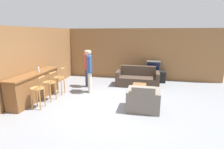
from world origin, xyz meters
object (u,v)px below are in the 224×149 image
person_by_window (87,66)px  bar_chair_far (59,80)px  armchair_near (143,101)px  bar_chair_mid (50,85)px  bar_chair_near (38,91)px  couch_far (138,79)px  bottle (38,69)px  tv_unit (153,76)px  book_on_table (136,88)px  tv (153,66)px  person_by_counter (89,69)px  coffee_table (139,88)px

person_by_window → bar_chair_far: bearing=-123.1°
armchair_near → bar_chair_mid: bearing=177.7°
armchair_near → bar_chair_near: bearing=-170.5°
couch_far → bottle: (-3.46, -2.33, 0.79)m
bar_chair_mid → bar_chair_far: 0.70m
armchair_near → bar_chair_far: bearing=165.8°
armchair_near → tv_unit: 3.48m
book_on_table → tv_unit: bearing=75.8°
bar_chair_mid → book_on_table: bearing=15.8°
bar_chair_mid → armchair_near: (3.30, -0.13, -0.28)m
bar_chair_near → armchair_near: 3.36m
armchair_near → tv: tv is taller
tv → couch_far: bearing=-130.2°
tv → person_by_counter: 3.35m
bar_chair_far → armchair_near: (3.30, -0.83, -0.28)m
bar_chair_far → person_by_counter: (1.10, 0.45, 0.39)m
bar_chair_far → bar_chair_near: bearing=-90.0°
book_on_table → person_by_counter: person_by_counter is taller
couch_far → bar_chair_far: bearing=-148.4°
tv → coffee_table: bearing=-103.4°
coffee_table → tv_unit: size_ratio=0.86×
book_on_table → armchair_near: bearing=-73.3°
tv_unit → person_by_window: (-2.90, -1.50, 0.67)m
bar_chair_far → tv: bearing=35.9°
tv → book_on_table: size_ratio=3.11×
couch_far → bar_chair_mid: bearing=-139.5°
bar_chair_near → bottle: 1.13m
tv_unit → bar_chair_near: bearing=-132.1°
armchair_near → person_by_window: size_ratio=0.60×
person_by_window → tv: bearing=27.3°
bar_chair_near → couch_far: size_ratio=0.55×
couch_far → book_on_table: 1.66m
person_by_window → person_by_counter: size_ratio=0.96×
bar_chair_near → coffee_table: 3.57m
bar_chair_mid → armchair_near: size_ratio=1.06×
bar_chair_near → bottle: (-0.52, 0.86, 0.51)m
book_on_table → person_by_window: 2.53m
bar_chair_near → person_by_window: size_ratio=0.64×
person_by_window → person_by_counter: bearing=-62.5°
coffee_table → tv_unit: 2.32m
bar_chair_near → bar_chair_mid: (-0.00, 0.69, 0.00)m
bar_chair_near → bar_chair_mid: size_ratio=1.00×
armchair_near → tv_unit: size_ratio=0.82×
bar_chair_near → couch_far: bar_chair_near is taller
bar_chair_far → person_by_counter: 1.25m
bar_chair_far → person_by_window: 1.40m
book_on_table → person_by_counter: size_ratio=0.12×
tv_unit → bottle: bottle is taller
armchair_near → tv_unit: (0.33, 3.47, -0.04)m
bottle → book_on_table: 3.65m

